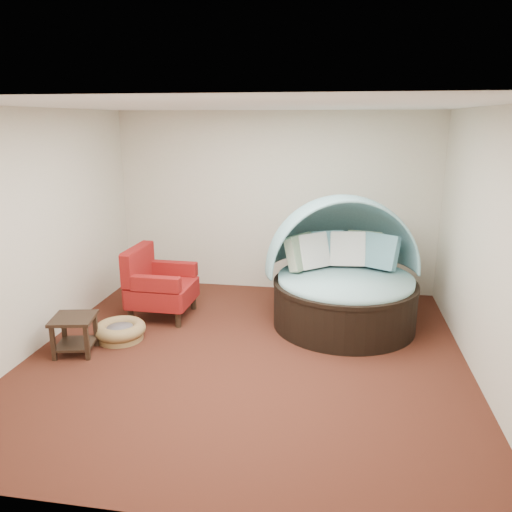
% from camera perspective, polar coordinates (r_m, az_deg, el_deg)
% --- Properties ---
extents(floor, '(5.00, 5.00, 0.00)m').
position_cam_1_polar(floor, '(5.93, -1.08, -11.33)').
color(floor, '#4A2115').
rests_on(floor, ground).
extents(wall_back, '(5.00, 0.00, 5.00)m').
position_cam_1_polar(wall_back, '(7.88, 2.19, 6.10)').
color(wall_back, beige).
rests_on(wall_back, floor).
extents(wall_front, '(5.00, 0.00, 5.00)m').
position_cam_1_polar(wall_front, '(3.15, -9.57, -8.55)').
color(wall_front, beige).
rests_on(wall_front, floor).
extents(wall_left, '(0.00, 5.00, 5.00)m').
position_cam_1_polar(wall_left, '(6.39, -23.80, 2.62)').
color(wall_left, beige).
rests_on(wall_left, floor).
extents(wall_right, '(0.00, 5.00, 5.00)m').
position_cam_1_polar(wall_right, '(5.58, 25.01, 0.78)').
color(wall_right, beige).
rests_on(wall_right, floor).
extents(ceiling, '(5.00, 5.00, 0.00)m').
position_cam_1_polar(ceiling, '(5.30, -1.23, 16.81)').
color(ceiling, white).
rests_on(ceiling, wall_back).
extents(canopy_daybed, '(2.34, 2.30, 1.73)m').
position_cam_1_polar(canopy_daybed, '(6.69, 9.97, -1.07)').
color(canopy_daybed, black).
rests_on(canopy_daybed, floor).
extents(pet_basket, '(0.64, 0.64, 0.22)m').
position_cam_1_polar(pet_basket, '(6.52, -15.26, -8.24)').
color(pet_basket, olive).
rests_on(pet_basket, floor).
extents(red_armchair, '(0.86, 0.87, 0.98)m').
position_cam_1_polar(red_armchair, '(7.04, -11.17, -3.26)').
color(red_armchair, black).
rests_on(red_armchair, floor).
extents(side_table, '(0.56, 0.56, 0.45)m').
position_cam_1_polar(side_table, '(6.25, -20.04, -7.92)').
color(side_table, black).
rests_on(side_table, floor).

